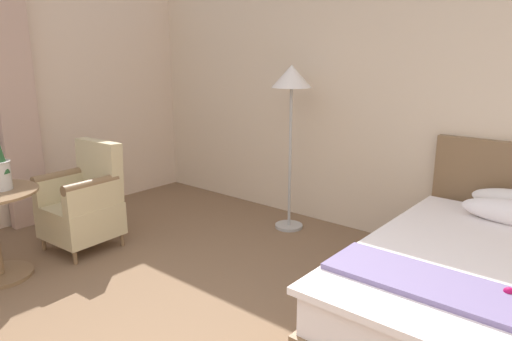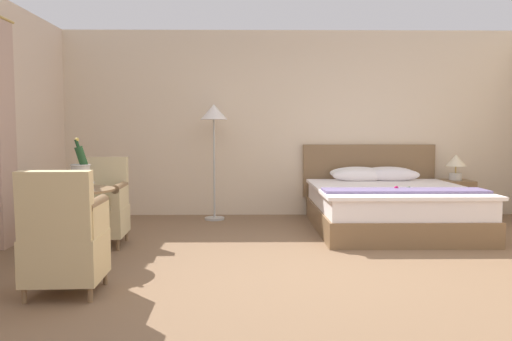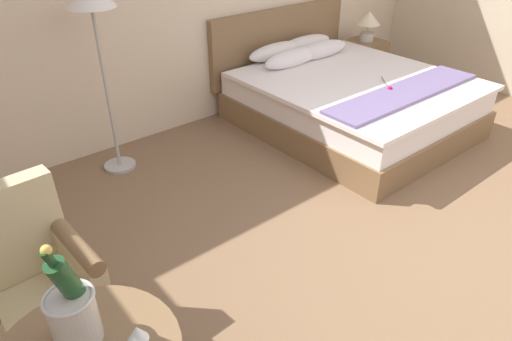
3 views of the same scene
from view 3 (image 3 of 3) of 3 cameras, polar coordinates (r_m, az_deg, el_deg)
ground_plane at (r=3.39m, az=22.84°, el=-10.92°), size 8.21×8.21×0.00m
bed at (r=4.94m, az=11.07°, el=9.03°), size 1.94×2.25×1.05m
nightstand at (r=6.20m, az=13.29°, el=13.03°), size 0.46×0.45×0.55m
bedside_lamp at (r=6.06m, az=13.90°, el=17.64°), size 0.29×0.29×0.36m
floor_lamp_brass at (r=3.87m, az=-19.81°, el=18.35°), size 0.38×0.38×1.62m
champagne_bucket at (r=1.85m, az=-21.94°, el=-15.89°), size 0.19×0.19×0.48m
wine_glass_near_edge at (r=1.78m, az=-14.58°, el=-19.23°), size 0.08×0.08×0.13m
armchair_by_window at (r=2.64m, az=-26.09°, el=-13.55°), size 0.60×0.61×0.96m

